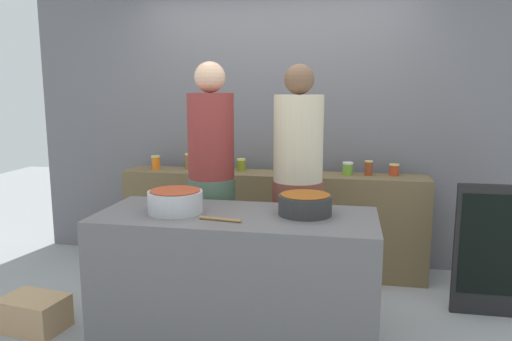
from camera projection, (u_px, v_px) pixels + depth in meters
ground at (247, 327)px, 3.37m from camera, size 12.00×12.00×0.00m
storefront_wall at (278, 104)px, 4.52m from camera, size 4.80×0.12×3.00m
display_shelf at (272, 222)px, 4.36m from camera, size 2.70×0.36×0.90m
prep_table at (236, 283)px, 3.00m from camera, size 1.70×0.70×0.89m
preserve_jar_0 at (156, 163)px, 4.46m from camera, size 0.08×0.08×0.13m
preserve_jar_1 at (189, 161)px, 4.47m from camera, size 0.07×0.07×0.15m
preserve_jar_2 at (201, 163)px, 4.42m from camera, size 0.07×0.07×0.13m
preserve_jar_3 at (227, 166)px, 4.30m from camera, size 0.07×0.07×0.12m
preserve_jar_4 at (241, 165)px, 4.39m from camera, size 0.08×0.08×0.11m
preserve_jar_5 at (287, 169)px, 4.22m from camera, size 0.07×0.07×0.10m
preserve_jar_6 at (348, 168)px, 4.17m from camera, size 0.09×0.09×0.11m
preserve_jar_7 at (369, 168)px, 4.15m from camera, size 0.07×0.07×0.13m
preserve_jar_8 at (394, 170)px, 4.14m from camera, size 0.09×0.09×0.10m
cooking_pot_left at (175, 201)px, 2.96m from camera, size 0.34×0.34×0.14m
cooking_pot_center at (305, 205)px, 2.91m from camera, size 0.32×0.32×0.13m
wooden_spoon at (220, 219)px, 2.78m from camera, size 0.26×0.06×0.02m
cook_with_tongs at (212, 200)px, 3.53m from camera, size 0.35×0.35×1.83m
cook_in_cap at (297, 204)px, 3.47m from camera, size 0.36×0.36×1.81m
bread_crate at (34, 313)px, 3.32m from camera, size 0.46×0.35×0.23m
chalkboard_sign at (487, 250)px, 3.47m from camera, size 0.46×0.05×0.98m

